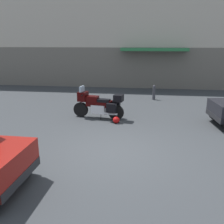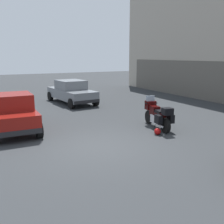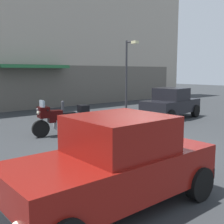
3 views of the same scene
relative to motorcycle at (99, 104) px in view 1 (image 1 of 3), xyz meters
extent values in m
plane|color=#2D3033|center=(0.99, -3.35, -0.62)|extent=(80.00, 80.00, 0.00)
cube|color=#A89E8E|center=(0.99, 8.86, 4.22)|extent=(32.53, 2.40, 9.67)
cube|color=#5C564E|center=(0.99, 7.64, 0.78)|extent=(29.28, 0.12, 2.80)
cube|color=#236638|center=(2.40, 7.21, 2.08)|extent=(4.40, 1.10, 0.20)
cylinder|color=black|center=(-0.84, 0.15, -0.30)|extent=(0.65, 0.25, 0.64)
cylinder|color=black|center=(0.75, -0.13, -0.30)|extent=(0.65, 0.25, 0.64)
cylinder|color=#B7B7BC|center=(-0.82, 0.15, 0.13)|extent=(0.33, 0.13, 0.68)
cube|color=#B7B7BC|center=(0.00, 0.00, -0.20)|extent=(0.66, 0.50, 0.36)
cube|color=black|center=(0.00, 0.00, 0.04)|extent=(1.13, 0.47, 0.28)
cube|color=black|center=(-0.30, 0.05, 0.22)|extent=(0.57, 0.43, 0.24)
cube|color=black|center=(0.19, -0.03, 0.18)|extent=(0.60, 0.39, 0.12)
cube|color=black|center=(-0.72, 0.13, 0.30)|extent=(0.43, 0.50, 0.40)
cube|color=#8C9EAD|center=(-0.76, 0.14, 0.60)|extent=(0.15, 0.41, 0.28)
sphere|color=#EAEACC|center=(-0.90, 0.16, 0.30)|extent=(0.14, 0.14, 0.14)
cylinder|color=black|center=(-0.64, 0.12, 0.40)|extent=(0.15, 0.62, 0.04)
cylinder|color=#B7B7BC|center=(0.55, -0.30, -0.32)|extent=(0.56, 0.18, 0.09)
cube|color=black|center=(0.59, -0.39, -0.04)|extent=(0.43, 0.27, 0.36)
cube|color=black|center=(0.68, 0.17, -0.04)|extent=(0.43, 0.27, 0.36)
cube|color=black|center=(0.85, -0.15, 0.33)|extent=(0.42, 0.46, 0.28)
cylinder|color=black|center=(0.11, -0.20, -0.47)|extent=(0.05, 0.13, 0.29)
sphere|color=#990C0C|center=(0.81, -0.58, -0.48)|extent=(0.28, 0.28, 0.28)
cube|color=black|center=(-0.60, -5.76, -0.20)|extent=(0.14, 1.64, 0.20)
cylinder|color=black|center=(-0.99, -4.98, -0.30)|extent=(0.64, 0.23, 0.64)
cube|color=black|center=(4.61, -0.43, -0.20)|extent=(0.30, 1.56, 0.20)
cylinder|color=black|center=(4.93, 0.35, -0.30)|extent=(0.66, 0.29, 0.64)
cylinder|color=#333338|center=(2.41, 4.00, -0.24)|extent=(0.16, 0.16, 0.75)
sphere|color=#333338|center=(2.41, 4.00, 0.13)|extent=(0.16, 0.16, 0.16)
camera|label=1|loc=(1.95, -10.23, 2.56)|focal=40.42mm
camera|label=2|loc=(9.16, -6.99, 2.57)|focal=42.15mm
camera|label=3|loc=(-5.61, -9.37, 1.78)|focal=46.20mm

